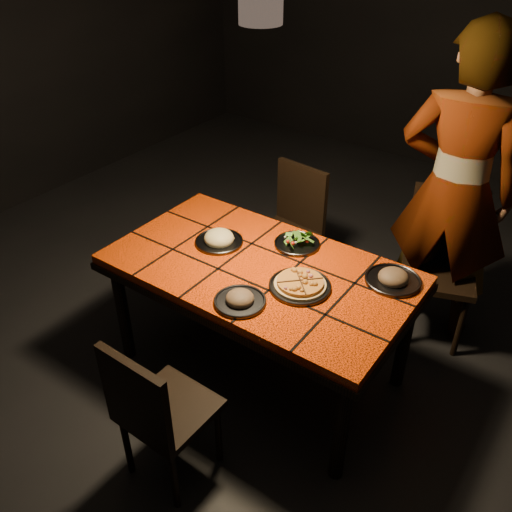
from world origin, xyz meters
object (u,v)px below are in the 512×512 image
Objects in this scene: chair_near at (155,409)px; chair_far_right at (440,255)px; diner at (455,192)px; chair_far_left at (292,221)px; plate_pizza at (300,285)px; dining_table at (260,278)px; plate_pasta at (219,239)px.

chair_far_right is at bearing -107.45° from chair_near.
chair_far_left is at bearing 1.89° from diner.
plate_pizza is (0.23, 0.82, 0.28)m from chair_near.
chair_far_left reaches higher than chair_near.
chair_near is 2.29× the size of plate_pizza.
chair_far_right reaches higher than dining_table.
chair_far_right is (0.62, 1.85, 0.06)m from chair_near.
plate_pasta reaches higher than plate_pizza.
chair_far_right is at bearing 43.62° from plate_pasta.
chair_near is at bearing -68.58° from plate_pasta.
plate_pasta is at bearing -67.55° from chair_near.
chair_near is 1.75m from chair_far_left.
dining_table is 1.71× the size of chair_far_right.
plate_pasta is at bearing -82.75° from chair_far_left.
chair_far_right reaches higher than chair_near.
diner is at bearing 15.82° from chair_far_left.
chair_far_right is at bearing 87.52° from diner.
chair_near reaches higher than dining_table.
dining_table is at bearing 171.73° from plate_pizza.
diner is (-0.00, 0.03, 0.41)m from chair_far_right.
diner is at bearing 56.76° from dining_table.
plate_pizza is (-0.39, -1.05, -0.19)m from diner.
plate_pasta is at bearing 171.15° from plate_pizza.
diner is at bearing 44.46° from plate_pasta.
dining_table is 0.85× the size of diner.
chair_near is at bearing -86.98° from dining_table.
chair_far_right is 0.50× the size of diner.
chair_far_left reaches higher than dining_table.
chair_far_left is at bearing 90.78° from plate_pasta.
chair_near is 2.03m from diner.
chair_near is 0.44× the size of diner.
plate_pizza is (-0.39, -1.02, 0.22)m from chair_far_right.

